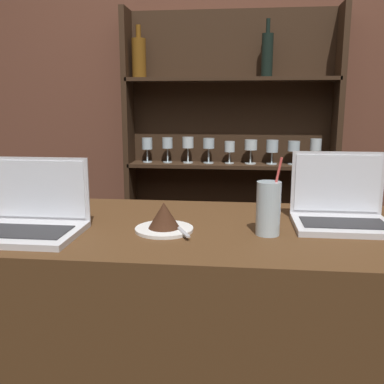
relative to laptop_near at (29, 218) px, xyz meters
name	(u,v)px	position (x,y,z in m)	size (l,w,h in m)	color
bar_counter	(202,368)	(0.51, 0.13, -0.54)	(1.86, 0.68, 1.00)	#4C3019
back_wall	(221,108)	(0.51, 1.36, 0.31)	(7.00, 0.06, 2.70)	brown
back_shelf	(228,173)	(0.55, 1.28, -0.06)	(1.18, 0.18, 1.88)	#332114
laptop_near	(29,218)	(0.00, 0.00, 0.00)	(0.32, 0.24, 0.22)	silver
laptop_far	(341,210)	(0.93, 0.19, 0.00)	(0.29, 0.22, 0.22)	silver
cake_plate	(164,220)	(0.39, 0.06, -0.01)	(0.18, 0.18, 0.09)	white
water_glass	(268,208)	(0.70, 0.06, 0.03)	(0.07, 0.07, 0.23)	silver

